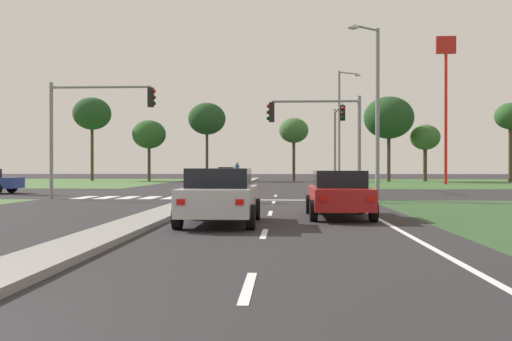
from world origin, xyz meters
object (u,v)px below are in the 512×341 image
car_red_near (339,193)px  street_lamp_third (341,122)px  traffic_signal_far_right (338,132)px  fastfood_pole_sign (446,78)px  treeline_second (149,135)px  car_silver_third (220,196)px  treeline_near (92,114)px  street_lamp_second (375,104)px  treeline_third (207,119)px  traffic_signal_near_left (89,118)px  treeline_fourth (294,131)px  treeline_fifth (389,118)px  car_white_fourth (227,174)px  pedestrian_at_median (237,171)px  traffic_signal_near_right (323,128)px  treeline_seventh (425,138)px  treeline_sixth (511,117)px

car_red_near → street_lamp_third: size_ratio=0.47×
traffic_signal_far_right → fastfood_pole_sign: 19.19m
car_red_near → treeline_second: 49.53m
car_silver_third → treeline_near: treeline_near is taller
street_lamp_second → treeline_third: bearing=109.4°
traffic_signal_near_left → treeline_fourth: bearing=73.9°
street_lamp_second → street_lamp_third: 19.31m
car_red_near → treeline_fifth: 46.80m
treeline_fifth → street_lamp_second: bearing=-101.3°
traffic_signal_near_left → fastfood_pole_sign: bearing=46.1°
treeline_near → treeline_fifth: bearing=-4.2°
car_silver_third → traffic_signal_near_left: traffic_signal_near_left is taller
car_white_fourth → traffic_signal_far_right: (9.85, -22.28, 3.19)m
traffic_signal_far_right → treeline_third: bearing=115.4°
car_white_fourth → treeline_near: size_ratio=0.45×
pedestrian_at_median → treeline_fifth: (15.26, 18.40, 5.75)m
traffic_signal_far_right → traffic_signal_near_left: (-13.27, -11.13, 0.02)m
street_lamp_second → treeline_third: 40.05m
car_red_near → traffic_signal_near_left: 15.32m
traffic_signal_near_right → street_lamp_second: 2.73m
treeline_third → treeline_seventh: treeline_third is taller
traffic_signal_far_right → traffic_signal_near_right: 11.28m
traffic_signal_far_right → treeline_seventh: size_ratio=0.90×
car_white_fourth → treeline_second: size_ratio=0.63×
car_red_near → fastfood_pole_sign: fastfood_pole_sign is taller
car_white_fourth → treeline_fifth: bearing=-173.0°
car_white_fourth → treeline_seventh: 22.86m
treeline_third → car_silver_third: bearing=-81.8°
traffic_signal_near_left → traffic_signal_near_right: bearing=-0.0°
street_lamp_second → treeline_seventh: size_ratio=1.29×
street_lamp_third → car_white_fourth: bearing=127.3°
car_silver_third → street_lamp_second: bearing=62.7°
car_silver_third → treeline_fourth: treeline_fourth is taller
traffic_signal_far_right → treeline_fifth: treeline_fifth is taller
street_lamp_third → treeline_seventh: street_lamp_third is taller
treeline_second → treeline_fifth: 27.03m
car_red_near → treeline_fifth: bearing=77.8°
car_silver_third → traffic_signal_near_left: size_ratio=0.74×
traffic_signal_near_right → treeline_seventh: size_ratio=0.79×
car_red_near → treeline_near: bearing=117.0°
treeline_sixth → traffic_signal_near_left: bearing=-135.1°
pedestrian_at_median → treeline_sixth: 32.50m
street_lamp_third → pedestrian_at_median: (-8.37, -1.93, -3.97)m
treeline_near → treeline_sixth: bearing=-5.7°
car_red_near → treeline_seventh: size_ratio=0.70×
traffic_signal_far_right → car_red_near: bearing=-95.2°
pedestrian_at_median → fastfood_pole_sign: size_ratio=0.14×
car_silver_third → traffic_signal_near_right: 12.88m
traffic_signal_near_right → treeline_fifth: 37.05m
car_white_fourth → treeline_fourth: treeline_fourth is taller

